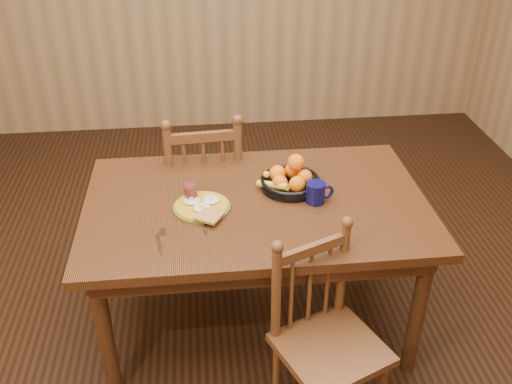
{
  "coord_description": "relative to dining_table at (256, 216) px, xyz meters",
  "views": [
    {
      "loc": [
        -0.24,
        -2.24,
        2.19
      ],
      "look_at": [
        0.0,
        0.0,
        0.8
      ],
      "focal_mm": 40.0,
      "sensor_mm": 36.0,
      "label": 1
    }
  ],
  "objects": [
    {
      "name": "chair_near",
      "position": [
        0.23,
        -0.59,
        -0.24
      ],
      "size": [
        0.52,
        0.51,
        0.88
      ],
      "rotation": [
        0.0,
        0.0,
        0.4
      ],
      "color": "#462915",
      "rests_on": "ground"
    },
    {
      "name": "dining_table",
      "position": [
        0.0,
        0.0,
        0.0
      ],
      "size": [
        1.6,
        1.0,
        0.75
      ],
      "color": "black",
      "rests_on": "ground"
    },
    {
      "name": "fork",
      "position": [
        -0.43,
        -0.26,
        0.09
      ],
      "size": [
        0.05,
        0.18,
        0.0
      ],
      "rotation": [
        0.0,
        0.0,
        0.17
      ],
      "color": "silver",
      "rests_on": "dining_table"
    },
    {
      "name": "fruit_bowl",
      "position": [
        0.18,
        0.1,
        0.13
      ],
      "size": [
        0.29,
        0.29,
        0.17
      ],
      "color": "black",
      "rests_on": "dining_table"
    },
    {
      "name": "breakfast_plate",
      "position": [
        -0.25,
        -0.04,
        0.1
      ],
      "size": [
        0.26,
        0.31,
        0.04
      ],
      "color": "#59601E",
      "rests_on": "dining_table"
    },
    {
      "name": "spoon",
      "position": [
        -0.26,
        -0.14,
        0.09
      ],
      "size": [
        0.04,
        0.16,
        0.01
      ],
      "rotation": [
        0.0,
        0.0,
        0.06
      ],
      "color": "silver",
      "rests_on": "dining_table"
    },
    {
      "name": "room",
      "position": [
        0.0,
        0.0,
        0.68
      ],
      "size": [
        4.52,
        5.02,
        2.72
      ],
      "color": "black",
      "rests_on": "ground"
    },
    {
      "name": "juice_glass",
      "position": [
        -0.3,
        0.03,
        0.13
      ],
      "size": [
        0.06,
        0.06,
        0.09
      ],
      "color": "silver",
      "rests_on": "dining_table"
    },
    {
      "name": "chair_far",
      "position": [
        -0.24,
        0.56,
        -0.19
      ],
      "size": [
        0.47,
        0.45,
        0.98
      ],
      "rotation": [
        0.0,
        0.0,
        3.21
      ],
      "color": "#462915",
      "rests_on": "ground"
    },
    {
      "name": "coffee_mug",
      "position": [
        0.28,
        -0.04,
        0.14
      ],
      "size": [
        0.13,
        0.09,
        0.1
      ],
      "color": "#0B0B3D",
      "rests_on": "dining_table"
    }
  ]
}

